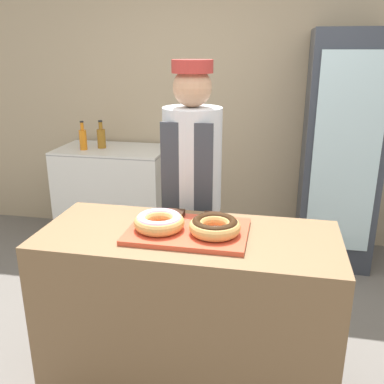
{
  "coord_description": "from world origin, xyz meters",
  "views": [
    {
      "loc": [
        0.4,
        -1.86,
        1.77
      ],
      "look_at": [
        0.0,
        0.1,
        1.1
      ],
      "focal_mm": 40.0,
      "sensor_mm": 36.0,
      "label": 1
    }
  ],
  "objects": [
    {
      "name": "bottle_orange",
      "position": [
        -1.32,
        1.67,
        1.0
      ],
      "size": [
        0.07,
        0.07,
        0.26
      ],
      "color": "orange",
      "rests_on": "chest_freezer"
    },
    {
      "name": "donut_light_glaze",
      "position": [
        -0.13,
        -0.03,
        0.99
      ],
      "size": [
        0.24,
        0.24,
        0.08
      ],
      "color": "tan",
      "rests_on": "serving_tray"
    },
    {
      "name": "baker_person",
      "position": [
        -0.1,
        0.58,
        0.92
      ],
      "size": [
        0.35,
        0.35,
        1.72
      ],
      "color": "#4C4C51",
      "rests_on": "ground_plane"
    },
    {
      "name": "bottle_amber",
      "position": [
        -1.19,
        1.77,
        1.0
      ],
      "size": [
        0.08,
        0.08,
        0.25
      ],
      "color": "#99661E",
      "rests_on": "chest_freezer"
    },
    {
      "name": "serving_tray",
      "position": [
        0.0,
        0.0,
        0.93
      ],
      "size": [
        0.58,
        0.4,
        0.02
      ],
      "color": "#D84C33",
      "rests_on": "display_counter"
    },
    {
      "name": "wall_back",
      "position": [
        0.0,
        2.13,
        1.35
      ],
      "size": [
        8.0,
        0.06,
        2.7
      ],
      "color": "tan",
      "rests_on": "ground_plane"
    },
    {
      "name": "beverage_fridge",
      "position": [
        0.91,
        1.76,
        0.96
      ],
      "size": [
        0.6,
        0.62,
        1.92
      ],
      "color": "#333842",
      "rests_on": "ground_plane"
    },
    {
      "name": "brownie_back_left",
      "position": [
        -0.1,
        0.14,
        0.96
      ],
      "size": [
        0.09,
        0.09,
        0.03
      ],
      "color": "black",
      "rests_on": "serving_tray"
    },
    {
      "name": "display_counter",
      "position": [
        0.0,
        0.0,
        0.46
      ],
      "size": [
        1.46,
        0.62,
        0.92
      ],
      "color": "brown",
      "rests_on": "ground_plane"
    },
    {
      "name": "brownie_back_right",
      "position": [
        0.1,
        0.14,
        0.96
      ],
      "size": [
        0.09,
        0.09,
        0.03
      ],
      "color": "black",
      "rests_on": "serving_tray"
    },
    {
      "name": "donut_chocolate_glaze",
      "position": [
        0.13,
        -0.03,
        0.99
      ],
      "size": [
        0.24,
        0.24,
        0.08
      ],
      "color": "tan",
      "rests_on": "serving_tray"
    },
    {
      "name": "chest_freezer",
      "position": [
        -1.09,
        1.77,
        0.46
      ],
      "size": [
        1.0,
        0.6,
        0.9
      ],
      "color": "silver",
      "rests_on": "ground_plane"
    }
  ]
}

